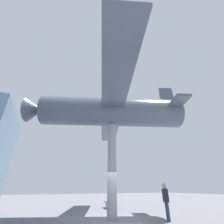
% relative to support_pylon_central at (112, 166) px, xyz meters
% --- Properties ---
extents(ground_plane, '(80.00, 80.00, 0.00)m').
position_rel_support_pylon_central_xyz_m(ground_plane, '(0.00, 0.00, -2.89)').
color(ground_plane, slate).
extents(support_pylon_central, '(0.60, 0.60, 5.79)m').
position_rel_support_pylon_central_xyz_m(support_pylon_central, '(0.00, 0.00, 0.00)').
color(support_pylon_central, '#999EA3').
rests_on(support_pylon_central, ground_plane).
extents(suspended_airplane, '(15.09, 12.06, 3.52)m').
position_rel_support_pylon_central_xyz_m(suspended_airplane, '(0.10, 0.28, 4.00)').
color(suspended_airplane, '#4C5666').
rests_on(suspended_airplane, support_pylon_central).
extents(visitor_person, '(0.45, 0.35, 1.86)m').
position_rel_support_pylon_central_xyz_m(visitor_person, '(-1.71, -2.61, -1.80)').
color(visitor_person, '#2D3D56').
rests_on(visitor_person, ground_plane).
extents(plaza_bench, '(1.79, 0.67, 0.50)m').
position_rel_support_pylon_central_xyz_m(plaza_bench, '(4.83, -1.70, -2.45)').
color(plaza_bench, brown).
rests_on(plaza_bench, ground_plane).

